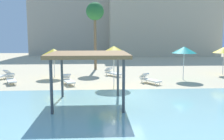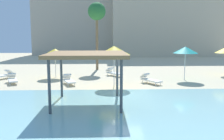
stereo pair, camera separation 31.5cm
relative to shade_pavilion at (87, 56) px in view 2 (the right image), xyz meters
name	(u,v)px [view 2 (the right image)]	position (x,y,z in m)	size (l,w,h in m)	color
ground_plane	(123,95)	(2.03, 1.95, -2.57)	(80.00, 80.00, 0.00)	beige
lagoon_water	(134,126)	(2.03, -3.30, -2.55)	(44.00, 13.50, 0.04)	#8CC6CC
shade_pavilion	(87,56)	(0.00, 0.00, 0.00)	(3.99, 3.99, 2.75)	#42474C
beach_umbrella_yellow_3	(114,50)	(1.59, 4.62, 0.04)	(2.28, 2.28, 2.92)	silver
beach_umbrella_teal_5	(185,50)	(7.58, 7.23, -0.08)	(2.00, 2.00, 2.76)	silver
beach_umbrella_yellow_6	(55,52)	(-3.39, 8.94, -0.32)	(2.02, 2.02, 2.53)	silver
lounge_chair_0	(113,72)	(1.74, 9.51, -2.24)	(1.55, 1.91, 0.74)	white
lounge_chair_1	(12,79)	(-6.20, 6.22, -2.24)	(1.32, 1.98, 0.74)	white
lounge_chair_2	(4,75)	(-7.66, 8.25, -2.24)	(1.42, 1.96, 0.74)	white
lounge_chair_4	(69,80)	(-1.81, 5.69, -2.24)	(1.24, 1.99, 0.74)	white
lounge_chair_5	(150,79)	(4.38, 5.73, -2.24)	(1.52, 1.92, 0.74)	white
palm_tree_0	(97,13)	(0.16, 13.98, 3.46)	(1.90, 1.90, 7.19)	brown
hotel_block_0	(89,15)	(-2.01, 39.05, 5.37)	(21.04, 10.58, 15.87)	#B2A893
hotel_block_1	(163,17)	(12.54, 35.98, 4.79)	(19.97, 11.86, 14.72)	beige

